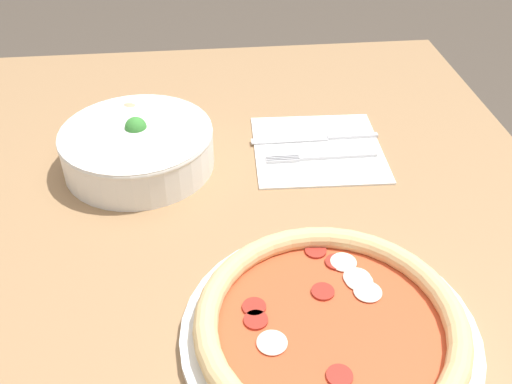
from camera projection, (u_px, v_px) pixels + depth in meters
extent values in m
cube|color=#99724C|center=(243.00, 239.00, 0.75)|extent=(1.16, 0.91, 0.03)
cylinder|color=olive|center=(381.00, 203.00, 1.42)|extent=(0.06, 0.06, 0.72)
cylinder|color=olive|center=(66.00, 223.00, 1.35)|extent=(0.06, 0.06, 0.72)
cylinder|color=white|center=(329.00, 334.00, 0.60)|extent=(0.32, 0.32, 0.01)
torus|color=#DBB77A|center=(331.00, 322.00, 0.59)|extent=(0.29, 0.29, 0.03)
cylinder|color=#D14C28|center=(330.00, 328.00, 0.60)|extent=(0.25, 0.25, 0.01)
cylinder|color=maroon|center=(340.00, 376.00, 0.55)|extent=(0.03, 0.03, 0.00)
cylinder|color=maroon|center=(316.00, 251.00, 0.68)|extent=(0.03, 0.03, 0.00)
cylinder|color=maroon|center=(323.00, 292.00, 0.63)|extent=(0.03, 0.03, 0.00)
cylinder|color=maroon|center=(253.00, 307.00, 0.61)|extent=(0.03, 0.03, 0.00)
cylinder|color=maroon|center=(260.00, 320.00, 0.60)|extent=(0.03, 0.03, 0.00)
cylinder|color=maroon|center=(336.00, 262.00, 0.67)|extent=(0.03, 0.03, 0.00)
ellipsoid|color=silver|center=(368.00, 292.00, 0.63)|extent=(0.03, 0.03, 0.01)
ellipsoid|color=silver|center=(357.00, 278.00, 0.65)|extent=(0.03, 0.03, 0.01)
ellipsoid|color=silver|center=(359.00, 280.00, 0.64)|extent=(0.03, 0.03, 0.01)
ellipsoid|color=silver|center=(272.00, 342.00, 0.58)|extent=(0.03, 0.03, 0.01)
ellipsoid|color=silver|center=(343.00, 262.00, 0.67)|extent=(0.03, 0.03, 0.01)
cylinder|color=white|center=(138.00, 148.00, 0.84)|extent=(0.22, 0.22, 0.06)
torus|color=white|center=(136.00, 134.00, 0.83)|extent=(0.22, 0.22, 0.01)
ellipsoid|color=tan|center=(131.00, 142.00, 0.82)|extent=(0.04, 0.04, 0.02)
ellipsoid|color=tan|center=(82.00, 142.00, 0.82)|extent=(0.04, 0.04, 0.02)
ellipsoid|color=tan|center=(169.00, 150.00, 0.81)|extent=(0.04, 0.04, 0.02)
ellipsoid|color=tan|center=(181.00, 135.00, 0.85)|extent=(0.03, 0.04, 0.02)
ellipsoid|color=#998466|center=(173.00, 139.00, 0.83)|extent=(0.04, 0.04, 0.02)
ellipsoid|color=tan|center=(130.00, 109.00, 0.89)|extent=(0.04, 0.04, 0.02)
sphere|color=#388433|center=(136.00, 128.00, 0.83)|extent=(0.03, 0.03, 0.03)
cube|color=white|center=(318.00, 149.00, 0.89)|extent=(0.21, 0.21, 0.00)
cube|color=silver|center=(338.00, 156.00, 0.87)|extent=(0.01, 0.12, 0.00)
cube|color=silver|center=(282.00, 157.00, 0.87)|extent=(0.00, 0.05, 0.00)
cube|color=silver|center=(282.00, 158.00, 0.86)|extent=(0.00, 0.05, 0.00)
cube|color=silver|center=(283.00, 160.00, 0.86)|extent=(0.00, 0.05, 0.00)
cube|color=silver|center=(283.00, 162.00, 0.86)|extent=(0.00, 0.05, 0.00)
cube|color=silver|center=(353.00, 136.00, 0.91)|extent=(0.01, 0.08, 0.01)
cube|color=silver|center=(290.00, 140.00, 0.91)|extent=(0.02, 0.12, 0.00)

